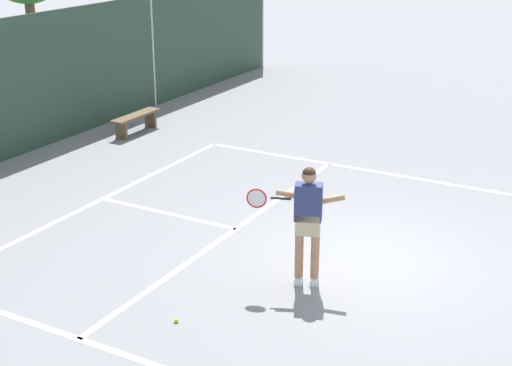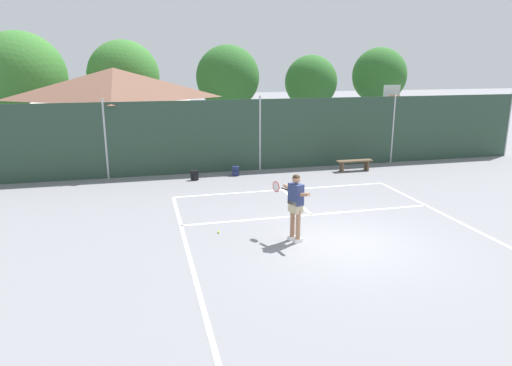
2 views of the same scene
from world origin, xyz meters
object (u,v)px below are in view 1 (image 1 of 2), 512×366
Objects in this scene: tennis_ball at (176,320)px; tennis_player at (307,215)px; courtside_bench at (136,119)px; basketball_hoop at (120,17)px.

tennis_player is at bearing -29.11° from tennis_ball.
tennis_ball is (-1.90, 1.06, -1.08)m from tennis_player.
tennis_player reaches higher than tennis_ball.
tennis_player is 8.92m from courtside_bench.
tennis_player is at bearing -129.81° from basketball_hoop.
basketball_hoop is 2.22× the size of courtside_bench.
tennis_player is (-8.54, -10.24, -1.20)m from basketball_hoop.
basketball_hoop is at bearing 41.33° from tennis_ball.
tennis_ball is at bearing -138.67° from basketball_hoop.
courtside_bench is (5.21, 7.21, -0.75)m from tennis_player.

